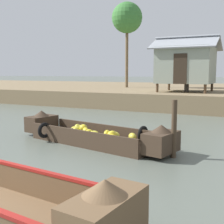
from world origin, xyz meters
name	(u,v)px	position (x,y,z in m)	size (l,w,h in m)	color
ground_plane	(143,123)	(0.00, 10.00, 0.00)	(300.00, 300.00, 0.00)	#596056
riverbank_strip	(199,93)	(0.00, 23.60, 0.52)	(160.00, 20.00, 1.03)	#7F6B4C
banana_boat	(92,134)	(-0.08, 5.57, 0.30)	(5.69, 2.21, 0.87)	#3D2D21
stilt_house_left	(186,64)	(0.29, 17.00, 2.79)	(4.01, 3.59, 3.53)	#4C3826
palm_tree_near	(127,18)	(-5.45, 20.72, 6.64)	(2.49, 2.49, 6.91)	brown
vendor_person	(187,77)	(0.52, 16.28, 1.96)	(0.44, 0.44, 1.66)	#332D28
mooring_post	(174,129)	(2.67, 5.11, 0.78)	(0.14, 0.14, 1.55)	#423323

